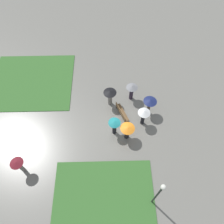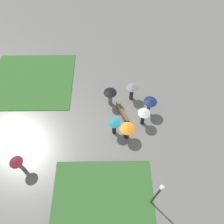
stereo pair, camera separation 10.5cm
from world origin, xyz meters
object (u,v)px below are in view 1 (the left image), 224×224
at_px(park_bench, 122,112).
at_px(lone_walker_far_path, 18,165).
at_px(crowd_person_black, 110,95).
at_px(crowd_person_teal, 114,125).
at_px(crowd_person_orange, 127,130).
at_px(crowd_person_white, 144,114).
at_px(crowd_person_navy, 150,103).
at_px(crowd_person_grey, 132,89).
at_px(lamp_post, 159,193).

relative_size(park_bench, lone_walker_far_path, 1.06).
height_order(crowd_person_black, lone_walker_far_path, crowd_person_black).
bearing_deg(crowd_person_black, crowd_person_teal, -47.01).
distance_m(crowd_person_orange, lone_walker_far_path, 8.60).
relative_size(crowd_person_black, lone_walker_far_path, 1.00).
relative_size(park_bench, crowd_person_teal, 1.04).
distance_m(crowd_person_teal, crowd_person_black, 3.06).
xyz_separation_m(crowd_person_white, crowd_person_orange, (-1.35, 1.45, -0.20)).
height_order(park_bench, crowd_person_orange, crowd_person_orange).
bearing_deg(crowd_person_navy, crowd_person_white, 112.20).
relative_size(crowd_person_teal, lone_walker_far_path, 1.03).
bearing_deg(crowd_person_grey, park_bench, -179.36).
bearing_deg(crowd_person_teal, crowd_person_navy, -142.27).
relative_size(crowd_person_teal, crowd_person_black, 1.02).
bearing_deg(crowd_person_white, lone_walker_far_path, 80.25).
distance_m(crowd_person_navy, crowd_person_white, 1.27).
height_order(park_bench, lone_walker_far_path, lone_walker_far_path).
bearing_deg(lone_walker_far_path, crowd_person_navy, 178.89).
bearing_deg(lone_walker_far_path, crowd_person_grey, -170.26).
relative_size(crowd_person_white, crowd_person_orange, 1.11).
bearing_deg(crowd_person_black, crowd_person_orange, -31.94).
bearing_deg(crowd_person_navy, crowd_person_teal, 84.02).
distance_m(park_bench, crowd_person_orange, 2.34).
bearing_deg(lamp_post, crowd_person_orange, 16.18).
bearing_deg(crowd_person_orange, lone_walker_far_path, 90.88).
xyz_separation_m(park_bench, crowd_person_teal, (-1.71, 0.70, 0.88)).
xyz_separation_m(park_bench, crowd_person_orange, (-2.18, -0.33, 0.78)).
distance_m(crowd_person_orange, crowd_person_grey, 4.15).
relative_size(lamp_post, lone_walker_far_path, 2.40).
xyz_separation_m(crowd_person_teal, crowd_person_black, (3.04, 0.31, -0.05)).
height_order(crowd_person_white, crowd_person_orange, crowd_person_white).
bearing_deg(crowd_person_black, crowd_person_grey, 53.64).
relative_size(crowd_person_navy, crowd_person_teal, 1.00).
relative_size(crowd_person_white, crowd_person_grey, 1.04).
xyz_separation_m(crowd_person_orange, crowd_person_grey, (4.09, -0.64, 0.08)).
xyz_separation_m(crowd_person_orange, crowd_person_teal, (0.47, 1.03, 0.10)).
distance_m(crowd_person_navy, crowd_person_teal, 3.69).
bearing_deg(park_bench, crowd_person_navy, -105.83).
distance_m(lamp_post, crowd_person_navy, 7.85).
height_order(crowd_person_teal, crowd_person_black, crowd_person_teal).
bearing_deg(lamp_post, lone_walker_far_path, 75.35).
distance_m(crowd_person_white, lone_walker_far_path, 10.44).
distance_m(crowd_person_navy, crowd_person_black, 3.57).
relative_size(lamp_post, crowd_person_navy, 2.33).
bearing_deg(crowd_person_black, crowd_person_navy, 20.19).
bearing_deg(crowd_person_white, crowd_person_orange, 100.37).
height_order(park_bench, crowd_person_white, crowd_person_white).
xyz_separation_m(crowd_person_navy, lone_walker_far_path, (-5.18, 10.23, -0.15)).
relative_size(crowd_person_white, crowd_person_black, 1.04).
bearing_deg(lamp_post, crowd_person_white, 0.62).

